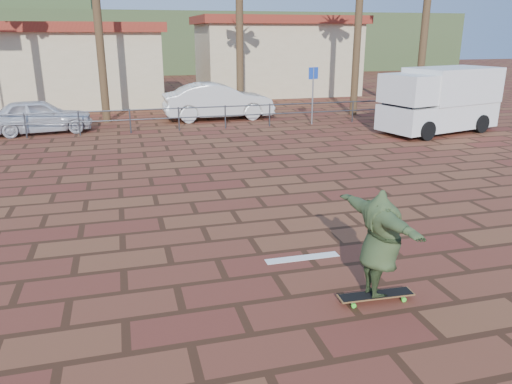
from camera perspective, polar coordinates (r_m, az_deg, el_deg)
ground at (r=10.19m, az=-0.74°, el=-5.20°), size 120.00×120.00×0.00m
paint_stripe at (r=9.33m, az=5.31°, el=-7.50°), size 1.40×0.22×0.01m
guardrail at (r=21.47m, az=-8.83°, el=8.72°), size 24.06×0.06×1.00m
building_west at (r=31.35m, az=-22.47°, el=13.36°), size 12.60×7.60×4.50m
building_east at (r=34.69m, az=2.30°, el=15.36°), size 10.60×6.60×5.00m
hill_front at (r=59.14m, az=-13.41°, el=16.35°), size 70.00×18.00×6.00m
longboard at (r=8.09m, az=13.54°, el=-11.41°), size 1.21×0.32×0.12m
skateboarder at (r=7.71m, az=14.00°, el=-5.76°), size 0.75×2.12×1.69m
campervan at (r=22.18m, az=20.32°, el=9.95°), size 5.41×3.29×2.61m
car_silver at (r=22.57m, az=-23.54°, el=7.97°), size 4.33×2.26×1.41m
car_white at (r=24.25m, az=-4.35°, el=10.31°), size 5.20×1.89×1.70m
street_sign at (r=22.78m, az=6.53°, el=12.07°), size 0.50×0.22×2.52m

